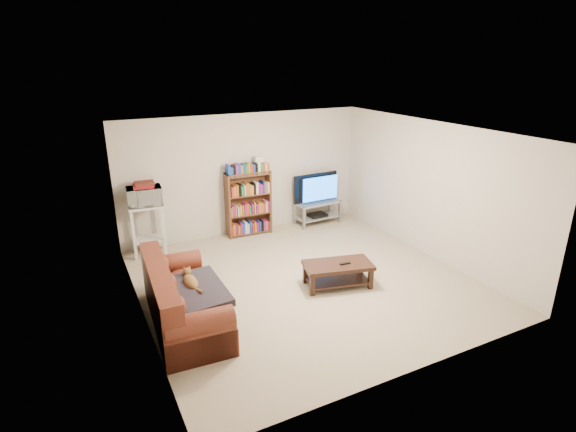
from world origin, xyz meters
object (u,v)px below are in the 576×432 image
sofa (180,304)px  bookshelf (248,202)px  coffee_table (338,270)px  tv_stand (318,209)px

sofa → bookshelf: bookshelf is taller
sofa → coffee_table: bearing=2.2°
coffee_table → tv_stand: (1.14, 2.57, 0.06)m
coffee_table → bookshelf: size_ratio=0.89×
coffee_table → bookshelf: (-0.41, 2.67, 0.40)m
sofa → coffee_table: 2.47m
sofa → bookshelf: size_ratio=1.58×
sofa → tv_stand: 4.41m
sofa → coffee_table: (2.47, -0.05, -0.04)m
tv_stand → sofa: bearing=-147.7°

